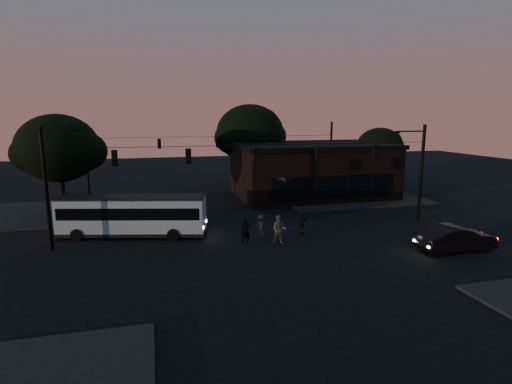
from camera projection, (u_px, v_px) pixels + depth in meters
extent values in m
plane|color=black|center=(273.00, 253.00, 24.01)|extent=(120.00, 120.00, 0.00)
cube|color=black|center=(346.00, 197.00, 40.28)|extent=(14.00, 10.00, 0.15)
cube|color=black|center=(67.00, 212.00, 33.83)|extent=(14.00, 10.00, 0.15)
cube|color=black|center=(311.00, 172.00, 40.98)|extent=(15.00, 10.00, 5.00)
cube|color=black|center=(312.00, 145.00, 40.48)|extent=(15.40, 10.40, 0.40)
cube|color=black|center=(333.00, 187.00, 36.25)|extent=(11.50, 0.18, 2.00)
cylinder|color=black|center=(250.00, 171.00, 45.54)|extent=(0.44, 0.44, 4.00)
ellipsoid|color=black|center=(250.00, 133.00, 44.75)|extent=(7.60, 7.60, 6.46)
cylinder|color=black|center=(378.00, 175.00, 45.30)|extent=(0.44, 0.44, 3.00)
ellipsoid|color=black|center=(380.00, 147.00, 44.72)|extent=(5.20, 5.20, 4.42)
cylinder|color=black|center=(62.00, 195.00, 32.55)|extent=(0.44, 0.44, 3.60)
ellipsoid|color=black|center=(58.00, 148.00, 31.85)|extent=(6.40, 6.40, 5.44)
cylinder|color=black|center=(46.00, 190.00, 23.88)|extent=(0.24, 0.24, 7.50)
cylinder|color=black|center=(421.00, 174.00, 30.33)|extent=(0.24, 0.24, 7.50)
cylinder|color=black|center=(256.00, 145.00, 26.65)|extent=(26.00, 0.03, 0.03)
cube|color=black|center=(115.00, 158.00, 24.54)|extent=(0.34, 0.30, 1.00)
cube|color=black|center=(188.00, 156.00, 25.66)|extent=(0.34, 0.30, 1.00)
cube|color=black|center=(256.00, 155.00, 26.77)|extent=(0.34, 0.30, 1.00)
cube|color=black|center=(318.00, 153.00, 27.89)|extent=(0.34, 0.30, 1.00)
cube|color=black|center=(376.00, 152.00, 29.01)|extent=(0.34, 0.30, 1.00)
cylinder|color=black|center=(87.00, 161.00, 39.09)|extent=(0.24, 0.24, 7.50)
cylinder|color=black|center=(331.00, 155.00, 45.54)|extent=(0.24, 0.24, 7.50)
cylinder|color=black|center=(218.00, 137.00, 41.90)|extent=(26.00, 0.03, 0.03)
cube|color=black|center=(159.00, 144.00, 40.53)|extent=(0.34, 0.30, 1.00)
cube|color=black|center=(218.00, 143.00, 42.02)|extent=(0.34, 0.30, 1.00)
cube|color=black|center=(272.00, 142.00, 43.51)|extent=(0.34, 0.30, 1.00)
cube|color=#9DBEC8|center=(133.00, 214.00, 27.17)|extent=(10.02, 4.54, 2.31)
cube|color=black|center=(132.00, 211.00, 27.13)|extent=(9.65, 4.48, 0.80)
cube|color=black|center=(132.00, 197.00, 26.96)|extent=(10.02, 4.54, 0.13)
cube|color=black|center=(134.00, 231.00, 27.41)|extent=(10.14, 4.62, 0.22)
cylinder|color=black|center=(77.00, 235.00, 26.27)|extent=(0.83, 0.41, 0.80)
cylinder|color=black|center=(90.00, 226.00, 28.45)|extent=(0.83, 0.41, 0.80)
cylinder|color=black|center=(173.00, 235.00, 26.32)|extent=(0.83, 0.41, 0.80)
cylinder|color=black|center=(179.00, 226.00, 28.51)|extent=(0.83, 0.41, 0.80)
imported|color=black|center=(456.00, 238.00, 24.25)|extent=(4.79, 1.67, 1.58)
imported|color=black|center=(246.00, 231.00, 25.49)|extent=(0.63, 0.41, 1.72)
imported|color=#554F4D|center=(279.00, 229.00, 25.67)|extent=(1.12, 1.04, 1.85)
imported|color=black|center=(301.00, 224.00, 27.48)|extent=(1.00, 0.57, 1.62)
imported|color=black|center=(262.00, 226.00, 27.13)|extent=(1.12, 0.85, 1.54)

